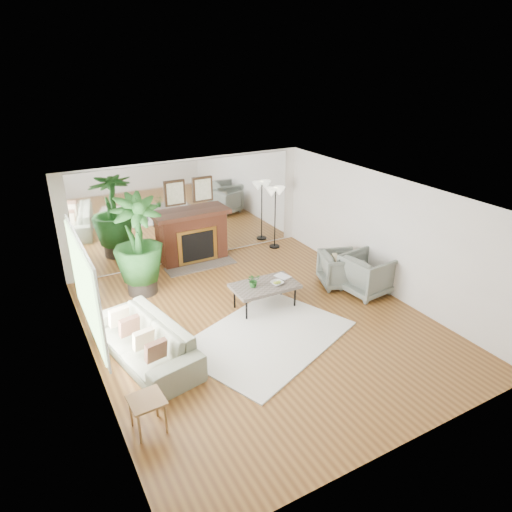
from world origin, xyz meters
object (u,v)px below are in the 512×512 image
potted_ficus (138,243)px  floor_lamp (275,197)px  side_table (147,404)px  sofa (144,341)px  armchair_front (367,274)px  coffee_table (265,286)px  armchair_back (340,269)px  fireplace (194,237)px

potted_ficus → floor_lamp: (3.79, 0.80, 0.24)m
side_table → sofa: bearing=75.2°
armchair_front → side_table: 5.49m
floor_lamp → sofa: bearing=-144.7°
sofa → armchair_front: 4.83m
coffee_table → side_table: 3.67m
armchair_back → floor_lamp: 2.76m
armchair_back → potted_ficus: (-3.92, 1.77, 0.77)m
coffee_table → armchair_front: bearing=-12.5°
armchair_front → side_table: size_ratio=1.84×
armchair_front → potted_ficus: potted_ficus is taller
fireplace → floor_lamp: fireplace is taller
fireplace → floor_lamp: bearing=-4.2°
fireplace → floor_lamp: (2.19, -0.16, 0.73)m
armchair_back → side_table: armchair_back is taller
armchair_front → floor_lamp: (-0.41, 3.12, 0.96)m
floor_lamp → fireplace: bearing=175.8°
sofa → potted_ficus: (0.63, 2.33, 0.81)m
coffee_table → armchair_back: bearing=1.8°
armchair_back → coffee_table: bearing=112.1°
potted_ficus → floor_lamp: 3.88m
fireplace → armchair_front: (2.60, -3.28, -0.23)m
floor_lamp → potted_ficus: bearing=-168.2°
armchair_back → floor_lamp: size_ratio=0.52×
fireplace → floor_lamp: 2.31m
sofa → side_table: bearing=-26.1°
fireplace → armchair_front: fireplace is taller
fireplace → sofa: 3.98m
coffee_table → side_table: bearing=-145.3°
coffee_table → armchair_front: size_ratio=1.39×
sofa → armchair_back: 4.58m
sofa → fireplace: bearing=134.6°
armchair_back → potted_ficus: potted_ficus is taller
side_table → potted_ficus: bearing=75.0°
coffee_table → floor_lamp: (1.82, 2.63, 0.91)m
armchair_front → potted_ficus: (-4.20, 2.33, 0.72)m
fireplace → coffee_table: bearing=-82.4°
armchair_front → floor_lamp: floor_lamp is taller
coffee_table → armchair_back: armchair_back is taller
coffee_table → fireplace: bearing=97.6°
armchair_front → armchair_back: bearing=21.2°
fireplace → coffee_table: size_ratio=1.55×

